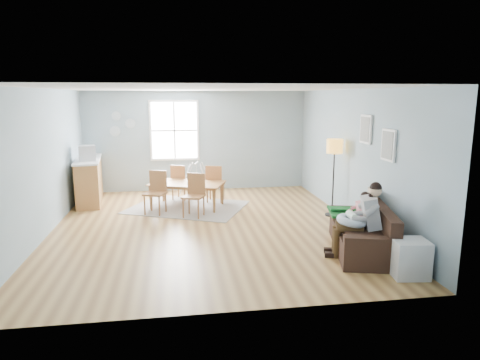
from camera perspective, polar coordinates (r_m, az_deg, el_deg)
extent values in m
cube|color=brown|center=(8.64, -4.38, -6.43)|extent=(8.40, 9.40, 0.08)
cube|color=silver|center=(8.25, -4.70, 14.14)|extent=(8.40, 9.40, 0.60)
cube|color=#7B97A2|center=(12.95, -6.04, 5.70)|extent=(8.40, 0.08, 3.90)
cube|color=#7B97A2|center=(3.80, 0.66, -7.48)|extent=(8.40, 0.08, 3.90)
cube|color=#7B97A2|center=(9.57, 21.22, 3.10)|extent=(0.08, 9.40, 3.90)
cube|color=white|center=(11.72, -8.74, 6.55)|extent=(1.32, 0.06, 1.62)
cube|color=white|center=(11.69, -8.74, 6.53)|extent=(1.20, 0.02, 1.50)
cube|color=white|center=(11.68, -8.74, 6.53)|extent=(1.20, 0.03, 0.04)
cube|color=white|center=(11.68, -8.74, 6.53)|extent=(0.04, 0.03, 1.50)
cube|color=white|center=(7.64, 19.20, 4.41)|extent=(0.04, 0.44, 0.54)
cube|color=slate|center=(7.63, 19.03, 4.41)|extent=(0.01, 0.36, 0.46)
cube|color=white|center=(8.43, 16.45, 6.51)|extent=(0.04, 0.44, 0.54)
cube|color=slate|center=(8.42, 16.29, 6.52)|extent=(0.01, 0.36, 0.46)
cylinder|color=#9AACB9|center=(11.80, -16.18, 8.21)|extent=(0.24, 0.02, 0.24)
cylinder|color=#9AACB9|center=(11.77, -14.42, 7.32)|extent=(0.26, 0.02, 0.26)
cylinder|color=#9AACB9|center=(11.83, -16.31, 6.27)|extent=(0.28, 0.02, 0.28)
cube|color=black|center=(7.53, 15.77, -7.65)|extent=(1.27, 2.07, 0.38)
cube|color=black|center=(7.48, 18.35, -4.81)|extent=(0.65, 1.91, 0.39)
cube|color=black|center=(6.64, 17.21, -7.88)|extent=(0.84, 0.38, 0.15)
cube|color=black|center=(8.27, 14.82, -3.99)|extent=(0.84, 0.38, 0.15)
cube|color=#145926|center=(8.04, 14.96, -4.14)|extent=(1.03, 0.94, 0.04)
cube|color=tan|center=(7.91, 17.17, -2.90)|extent=(0.29, 0.49, 0.47)
cube|color=#9A9A9C|center=(7.13, 17.03, -4.15)|extent=(0.41, 0.47, 0.54)
sphere|color=#E1B289|center=(7.05, 17.63, -1.34)|extent=(0.20, 0.20, 0.20)
sphere|color=black|center=(7.04, 17.65, -1.02)|extent=(0.19, 0.19, 0.19)
cylinder|color=#3D2C16|center=(7.05, 14.45, -6.28)|extent=(0.44, 0.25, 0.14)
cylinder|color=#3D2C16|center=(7.24, 14.26, -5.81)|extent=(0.44, 0.25, 0.14)
cylinder|color=#3D2C16|center=(7.11, 12.75, -8.25)|extent=(0.12, 0.12, 0.48)
cylinder|color=#3D2C16|center=(7.29, 12.61, -7.74)|extent=(0.12, 0.12, 0.48)
cube|color=black|center=(7.17, 12.11, -9.74)|extent=(0.23, 0.14, 0.08)
cube|color=black|center=(7.35, 11.98, -9.19)|extent=(0.23, 0.14, 0.08)
torus|color=silver|center=(7.11, 14.66, -5.27)|extent=(0.59, 0.58, 0.20)
cylinder|color=white|center=(7.09, 14.69, -4.64)|extent=(0.14, 0.28, 0.12)
sphere|color=#E1B289|center=(7.24, 14.43, -4.17)|extent=(0.10, 0.10, 0.10)
cube|color=silver|center=(7.59, 16.04, -3.96)|extent=(0.24, 0.27, 0.34)
sphere|color=#E1B289|center=(7.55, 16.34, -2.26)|extent=(0.16, 0.16, 0.16)
sphere|color=black|center=(7.54, 16.35, -2.06)|extent=(0.15, 0.15, 0.15)
cylinder|color=#E23777|center=(7.51, 14.50, -5.21)|extent=(0.29, 0.12, 0.08)
cylinder|color=#E23777|center=(7.63, 14.24, -4.94)|extent=(0.29, 0.12, 0.08)
cylinder|color=#E23777|center=(7.52, 13.49, -6.40)|extent=(0.07, 0.07, 0.28)
cylinder|color=#E23777|center=(7.64, 13.25, -6.11)|extent=(0.07, 0.07, 0.28)
cylinder|color=black|center=(9.57, 12.14, -4.56)|extent=(0.29, 0.29, 0.03)
cylinder|color=black|center=(9.40, 12.32, -0.33)|extent=(0.03, 0.03, 1.47)
cylinder|color=gold|center=(9.28, 12.52, 4.43)|extent=(0.34, 0.34, 0.29)
cube|color=silver|center=(6.70, 21.67, -9.68)|extent=(0.54, 0.49, 0.54)
cube|color=black|center=(6.62, 19.91, -9.81)|extent=(0.08, 0.37, 0.43)
cube|color=gray|center=(10.10, -7.04, -3.61)|extent=(3.09, 2.80, 0.01)
imported|color=#945630|center=(10.03, -7.08, -2.03)|extent=(1.88, 1.44, 0.58)
cube|color=brown|center=(9.57, -11.27, -1.80)|extent=(0.56, 0.56, 0.04)
cube|color=brown|center=(9.68, -10.86, -0.09)|extent=(0.39, 0.19, 0.47)
cylinder|color=brown|center=(9.54, -12.60, -3.30)|extent=(0.04, 0.04, 0.46)
cylinder|color=brown|center=(9.40, -10.70, -3.45)|extent=(0.04, 0.04, 0.46)
cylinder|color=brown|center=(9.84, -11.72, -2.82)|extent=(0.04, 0.04, 0.46)
cylinder|color=brown|center=(9.70, -9.87, -2.95)|extent=(0.04, 0.04, 0.46)
cube|color=brown|center=(9.19, -6.23, -2.22)|extent=(0.55, 0.55, 0.04)
cube|color=brown|center=(9.31, -5.85, -0.46)|extent=(0.38, 0.20, 0.46)
cylinder|color=brown|center=(9.15, -7.58, -3.76)|extent=(0.04, 0.04, 0.45)
cylinder|color=brown|center=(9.03, -5.58, -3.92)|extent=(0.04, 0.04, 0.45)
cylinder|color=brown|center=(9.46, -6.80, -3.25)|extent=(0.04, 0.04, 0.45)
cylinder|color=brown|center=(9.34, -4.86, -3.40)|extent=(0.04, 0.04, 0.45)
cube|color=brown|center=(10.81, -7.84, -0.32)|extent=(0.54, 0.54, 0.04)
cube|color=brown|center=(10.61, -8.30, 0.76)|extent=(0.36, 0.21, 0.44)
cylinder|color=brown|center=(10.93, -6.66, -1.33)|extent=(0.04, 0.04, 0.43)
cylinder|color=brown|center=(11.07, -8.21, -1.21)|extent=(0.04, 0.04, 0.43)
cylinder|color=brown|center=(10.64, -7.39, -1.69)|extent=(0.04, 0.04, 0.43)
cylinder|color=brown|center=(10.78, -8.97, -1.56)|extent=(0.04, 0.04, 0.43)
cube|color=brown|center=(10.48, -3.30, -0.53)|extent=(0.52, 0.52, 0.04)
cube|color=brown|center=(10.25, -3.54, 0.62)|extent=(0.39, 0.16, 0.46)
cylinder|color=brown|center=(10.65, -2.20, -1.55)|extent=(0.04, 0.04, 0.45)
cylinder|color=brown|center=(10.72, -3.98, -1.49)|extent=(0.04, 0.04, 0.45)
cylinder|color=brown|center=(10.33, -2.57, -1.96)|extent=(0.04, 0.04, 0.45)
cylinder|color=brown|center=(10.40, -4.39, -1.89)|extent=(0.04, 0.04, 0.45)
cube|color=#945630|center=(11.11, -19.45, -0.09)|extent=(0.74, 1.92, 1.04)
cube|color=silver|center=(11.03, -19.63, 2.62)|extent=(0.79, 1.97, 0.04)
cube|color=silver|center=(10.64, -19.72, 3.40)|extent=(0.45, 0.43, 0.35)
cube|color=black|center=(10.63, -20.67, 3.33)|extent=(0.09, 0.29, 0.25)
cylinder|color=silver|center=(11.47, -5.86, 2.25)|extent=(0.14, 0.45, 0.04)
ellipsoid|color=silver|center=(11.54, -5.82, 0.02)|extent=(0.33, 0.33, 0.20)
cylinder|color=silver|center=(11.50, -5.84, 1.13)|extent=(0.01, 0.01, 0.37)
cylinder|color=silver|center=(11.34, -7.33, 0.11)|extent=(0.34, 0.23, 0.80)
cylinder|color=silver|center=(11.24, -4.79, 0.06)|extent=(0.22, 0.35, 0.80)
cylinder|color=silver|center=(11.83, -6.80, 0.58)|extent=(0.22, 0.35, 0.80)
cylinder|color=silver|center=(11.73, -4.36, 0.54)|extent=(0.34, 0.23, 0.80)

